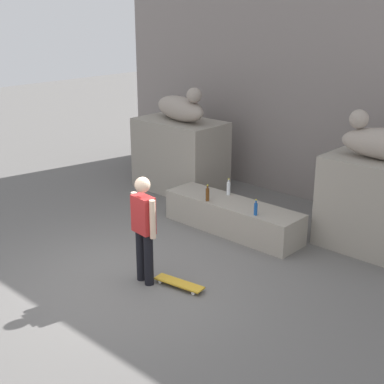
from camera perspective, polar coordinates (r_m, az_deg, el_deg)
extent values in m
plane|color=#605E5B|center=(8.50, -6.85, -9.11)|extent=(40.00, 40.00, 0.00)
cube|color=gray|center=(11.73, 13.12, 11.59)|extent=(10.55, 0.60, 5.12)
cube|color=gray|center=(12.14, -1.23, 3.84)|extent=(1.97, 1.17, 1.59)
cube|color=gray|center=(9.65, 19.39, -1.41)|extent=(1.97, 1.17, 1.59)
ellipsoid|color=#9E9185|center=(11.90, -1.27, 8.75)|extent=(1.69, 0.92, 0.52)
sphere|color=#9E9185|center=(11.39, 0.22, 10.10)|extent=(0.32, 0.32, 0.32)
sphere|color=#9E9185|center=(9.41, 17.09, 7.31)|extent=(0.32, 0.32, 0.32)
cube|color=gray|center=(10.07, 4.26, -2.57)|extent=(2.73, 0.74, 0.57)
cylinder|color=black|center=(8.16, -4.56, -7.06)|extent=(0.14, 0.14, 0.82)
cylinder|color=black|center=(8.31, -5.39, -6.59)|extent=(0.14, 0.14, 0.82)
cube|color=#B22626|center=(7.96, -5.12, -2.36)|extent=(0.38, 0.24, 0.56)
sphere|color=beige|center=(7.80, -5.22, 0.75)|extent=(0.23, 0.23, 0.23)
cylinder|color=beige|center=(7.79, -4.15, -2.89)|extent=(0.09, 0.09, 0.58)
cylinder|color=beige|center=(8.13, -6.05, -1.98)|extent=(0.09, 0.09, 0.58)
cube|color=gold|center=(8.21, -1.36, -9.51)|extent=(0.82, 0.32, 0.02)
cylinder|color=white|center=(8.34, -3.35, -9.38)|extent=(0.06, 0.04, 0.06)
cylinder|color=white|center=(8.44, -2.77, -9.00)|extent=(0.06, 0.04, 0.06)
cylinder|color=white|center=(8.03, 0.12, -10.54)|extent=(0.06, 0.04, 0.06)
cylinder|color=white|center=(8.13, 0.68, -10.13)|extent=(0.06, 0.04, 0.06)
cylinder|color=#593314|center=(9.95, 1.63, -0.29)|extent=(0.07, 0.07, 0.24)
cylinder|color=#593314|center=(9.90, 1.64, 0.53)|extent=(0.03, 0.03, 0.06)
cylinder|color=yellow|center=(9.89, 1.64, 0.73)|extent=(0.04, 0.04, 0.01)
cylinder|color=#194C99|center=(9.36, 6.69, -1.81)|extent=(0.06, 0.06, 0.21)
cylinder|color=#194C99|center=(9.31, 6.72, -1.03)|extent=(0.03, 0.03, 0.06)
cylinder|color=yellow|center=(9.30, 6.73, -0.82)|extent=(0.03, 0.03, 0.01)
cylinder|color=silver|center=(10.29, 3.85, 0.36)|extent=(0.07, 0.07, 0.25)
cylinder|color=silver|center=(10.24, 3.87, 1.18)|extent=(0.03, 0.03, 0.06)
cylinder|color=yellow|center=(10.23, 3.87, 1.37)|extent=(0.04, 0.04, 0.01)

